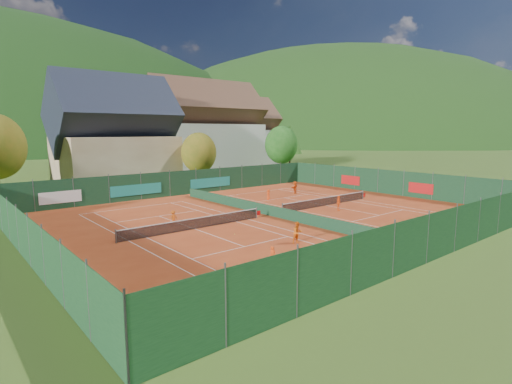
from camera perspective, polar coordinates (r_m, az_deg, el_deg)
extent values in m
plane|color=#36551A|center=(37.10, 1.98, -3.45)|extent=(600.00, 600.00, 0.00)
cube|color=#A93A18|center=(37.09, 1.98, -3.41)|extent=(40.00, 32.00, 0.01)
cube|color=white|center=(42.87, -16.92, -2.12)|extent=(10.97, 0.06, 0.00)
cube|color=white|center=(23.48, 6.76, -10.69)|extent=(10.97, 0.06, 0.00)
cube|color=white|center=(30.11, -17.71, -6.68)|extent=(0.06, 23.77, 0.00)
cube|color=white|center=(35.51, -1.06, -3.94)|extent=(0.06, 23.77, 0.00)
cube|color=white|center=(30.62, -15.32, -6.32)|extent=(0.06, 23.77, 0.00)
cube|color=white|center=(34.69, -2.84, -4.25)|extent=(0.06, 23.77, 0.00)
cube|color=white|center=(37.96, -13.69, -3.36)|extent=(8.23, 0.06, 0.00)
cube|color=white|center=(27.35, -1.67, -7.81)|extent=(8.23, 0.06, 0.00)
cube|color=white|center=(32.46, -8.68, -5.25)|extent=(0.06, 12.80, 0.00)
cube|color=white|center=(51.09, -0.18, -0.05)|extent=(10.97, 0.06, 0.00)
cube|color=white|center=(36.38, 24.47, -4.43)|extent=(10.97, 0.06, 0.00)
cube|color=white|center=(38.77, 4.76, -2.89)|extent=(0.06, 23.77, 0.00)
cube|color=white|center=(46.99, 14.36, -1.09)|extent=(0.06, 23.77, 0.00)
cube|color=white|center=(39.73, 6.17, -2.63)|extent=(0.06, 23.77, 0.00)
cube|color=white|center=(45.91, 13.35, -1.28)|extent=(0.06, 23.77, 0.00)
cube|color=white|center=(47.05, 4.08, -0.83)|extent=(8.23, 0.06, 0.00)
cube|color=white|center=(38.99, 17.21, -3.19)|extent=(8.23, 0.06, 0.00)
cube|color=white|center=(42.73, 10.02, -1.91)|extent=(0.06, 12.80, 0.00)
cylinder|color=#59595B|center=(29.67, -19.40, -5.99)|extent=(0.10, 0.10, 1.02)
cylinder|color=#59595B|center=(35.97, 0.07, -2.96)|extent=(0.10, 0.10, 1.02)
cube|color=black|center=(32.35, -8.70, -4.48)|extent=(12.80, 0.02, 0.86)
cube|color=white|center=(32.26, -8.71, -3.74)|extent=(12.80, 0.04, 0.06)
cube|color=red|center=(36.14, 0.38, -3.01)|extent=(0.40, 0.04, 0.40)
cylinder|color=#59595B|center=(38.05, 3.78, -2.34)|extent=(0.10, 0.10, 1.02)
cylinder|color=#59595B|center=(47.65, 15.03, -0.38)|extent=(0.10, 0.10, 1.02)
cube|color=black|center=(42.65, 10.04, -1.32)|extent=(12.80, 0.02, 0.86)
cube|color=white|center=(42.58, 10.05, -0.75)|extent=(12.80, 0.04, 0.06)
cube|color=red|center=(47.86, 15.20, -0.42)|extent=(0.40, 0.04, 0.40)
cube|color=#143722|center=(36.99, 1.98, -2.66)|extent=(0.03, 28.80, 1.00)
cube|color=#14371F|center=(49.77, -10.35, 1.31)|extent=(40.00, 0.04, 3.00)
cube|color=teal|center=(47.14, -16.67, 0.31)|extent=(6.00, 0.03, 1.20)
cube|color=teal|center=(51.82, -6.46, 1.35)|extent=(6.00, 0.03, 1.20)
cube|color=silver|center=(44.68, -26.13, -0.67)|extent=(4.00, 0.03, 1.20)
cube|color=#153C1C|center=(27.29, 25.04, -5.45)|extent=(40.00, 0.04, 3.00)
cube|color=#153A1E|center=(28.10, -30.30, -5.43)|extent=(0.04, 32.00, 3.00)
cube|color=#12331D|center=(52.16, 18.64, 1.32)|extent=(0.04, 32.00, 3.00)
cube|color=#B21414|center=(50.18, 22.46, 0.50)|extent=(0.03, 3.00, 1.20)
cube|color=#B21414|center=(55.49, 13.33, 1.65)|extent=(0.03, 3.00, 1.20)
cube|color=beige|center=(61.01, -19.38, 4.18)|extent=(15.00, 12.00, 7.00)
cube|color=#1E2333|center=(60.90, -19.70, 10.29)|extent=(16.20, 12.00, 12.00)
cube|color=silver|center=(74.83, -7.27, 6.12)|extent=(20.00, 11.00, 9.00)
cube|color=brown|center=(74.86, -7.37, 11.67)|extent=(21.60, 11.00, 11.00)
cube|color=silver|center=(89.42, -2.42, 6.27)|extent=(16.00, 10.00, 8.00)
cube|color=brown|center=(89.38, -2.44, 10.44)|extent=(17.28, 10.00, 10.00)
cylinder|color=#422A17|center=(57.96, -8.10, 2.12)|extent=(0.36, 0.36, 2.45)
ellipsoid|color=olive|center=(57.67, -8.17, 5.57)|extent=(5.01, 5.01, 5.76)
cylinder|color=#4A2D1A|center=(70.47, 3.60, 3.49)|extent=(0.36, 0.36, 2.80)
ellipsoid|color=#1F5A19|center=(70.22, 3.63, 6.74)|extent=(5.72, 5.72, 6.58)
cylinder|color=#432918|center=(83.11, 4.84, 4.39)|extent=(0.36, 0.36, 3.15)
cone|color=#295A19|center=(82.90, 4.88, 7.49)|extent=(5.04, 5.04, 5.85)
cylinder|color=#49301A|center=(83.95, -2.93, 4.57)|extent=(0.36, 0.36, 3.50)
ellipsoid|color=olive|center=(83.74, -2.95, 7.98)|extent=(7.15, 7.15, 8.22)
ellipsoid|color=black|center=(345.02, 10.79, 0.83)|extent=(380.00, 380.00, 220.40)
cylinder|color=slate|center=(38.40, 25.96, -3.27)|extent=(0.02, 0.02, 0.80)
cylinder|color=slate|center=(38.67, 26.14, -3.21)|extent=(0.02, 0.02, 0.80)
cylinder|color=slate|center=(38.52, 25.55, -3.21)|extent=(0.02, 0.02, 0.80)
cylinder|color=slate|center=(38.79, 25.74, -3.15)|extent=(0.02, 0.02, 0.80)
cube|color=slate|center=(38.57, 25.86, -2.99)|extent=(0.34, 0.34, 0.30)
ellipsoid|color=#CCD833|center=(38.56, 25.87, -2.95)|extent=(0.28, 0.28, 0.16)
sphere|color=#CCD833|center=(30.50, -3.07, -6.03)|extent=(0.07, 0.07, 0.07)
sphere|color=#CCD833|center=(34.97, 15.30, -4.42)|extent=(0.07, 0.07, 0.07)
imported|color=#FA4F16|center=(23.43, 2.39, -9.16)|extent=(0.45, 0.31, 1.19)
imported|color=orange|center=(28.10, 5.95, -5.79)|extent=(0.82, 0.68, 1.55)
imported|color=#D15812|center=(34.37, -11.75, -3.56)|extent=(0.77, 0.45, 1.18)
imported|color=#FE5A16|center=(40.14, 11.70, -1.55)|extent=(0.92, 0.87, 1.53)
imported|color=#F24B15|center=(45.61, 1.79, -0.36)|extent=(0.70, 0.59, 1.21)
imported|color=#E15114|center=(50.24, 5.58, 0.66)|extent=(1.53, 0.89, 1.57)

